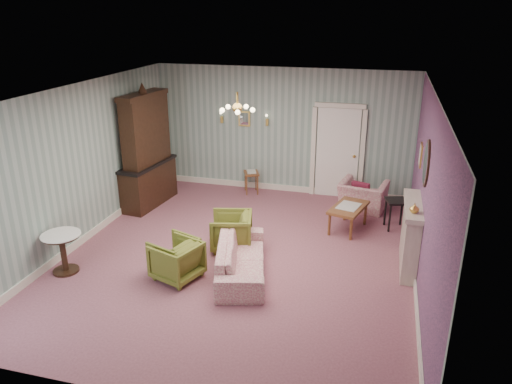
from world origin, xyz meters
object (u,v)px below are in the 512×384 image
(wingback_chair, at_px, (363,191))
(dresser, at_px, (146,147))
(olive_chair_c, at_px, (231,230))
(sofa_chintz, at_px, (241,253))
(olive_chair_b, at_px, (174,254))
(pedestal_table, at_px, (63,253))
(fireplace, at_px, (410,236))
(side_table_black, at_px, (396,214))
(coffee_table, at_px, (348,218))
(olive_chair_a, at_px, (177,259))

(wingback_chair, relative_size, dresser, 0.37)
(olive_chair_c, bearing_deg, sofa_chintz, 14.18)
(sofa_chintz, relative_size, wingback_chair, 1.99)
(wingback_chair, bearing_deg, olive_chair_b, 61.78)
(olive_chair_b, xyz_separation_m, pedestal_table, (-1.76, -0.47, 0.01))
(wingback_chair, height_order, fireplace, fireplace)
(fireplace, relative_size, side_table_black, 2.29)
(sofa_chintz, relative_size, fireplace, 1.37)
(olive_chair_b, relative_size, coffee_table, 0.68)
(sofa_chintz, bearing_deg, olive_chair_c, 13.14)
(side_table_black, bearing_deg, wingback_chair, 129.10)
(olive_chair_a, relative_size, wingback_chair, 0.73)
(olive_chair_c, relative_size, pedestal_table, 1.07)
(olive_chair_a, bearing_deg, dresser, -126.89)
(wingback_chair, xyz_separation_m, side_table_black, (0.69, -0.84, -0.12))
(pedestal_table, bearing_deg, coffee_table, 33.29)
(wingback_chair, bearing_deg, olive_chair_a, 64.39)
(olive_chair_c, relative_size, dresser, 0.28)
(side_table_black, distance_m, pedestal_table, 6.18)
(coffee_table, bearing_deg, sofa_chintz, -125.46)
(olive_chair_a, distance_m, fireplace, 3.87)
(dresser, relative_size, fireplace, 1.88)
(olive_chair_b, relative_size, sofa_chintz, 0.35)
(olive_chair_b, distance_m, pedestal_table, 1.82)
(olive_chair_c, xyz_separation_m, sofa_chintz, (0.43, -0.82, 0.01))
(olive_chair_c, height_order, side_table_black, olive_chair_c)
(coffee_table, xyz_separation_m, pedestal_table, (-4.39, -2.88, 0.10))
(olive_chair_c, xyz_separation_m, dresser, (-2.41, 1.60, 0.95))
(pedestal_table, bearing_deg, sofa_chintz, 14.02)
(sofa_chintz, relative_size, coffee_table, 1.95)
(dresser, distance_m, coffee_table, 4.53)
(sofa_chintz, distance_m, pedestal_table, 2.93)
(olive_chair_b, height_order, wingback_chair, wingback_chair)
(olive_chair_a, xyz_separation_m, wingback_chair, (2.73, 3.72, 0.07))
(olive_chair_c, height_order, sofa_chintz, sofa_chintz)
(side_table_black, xyz_separation_m, pedestal_table, (-5.30, -3.17, 0.04))
(dresser, height_order, pedestal_table, dresser)
(dresser, bearing_deg, side_table_black, 6.91)
(fireplace, xyz_separation_m, pedestal_table, (-5.51, -1.64, -0.23))
(olive_chair_b, distance_m, side_table_black, 4.45)
(dresser, xyz_separation_m, side_table_black, (5.30, 0.04, -1.01))
(olive_chair_b, xyz_separation_m, wingback_chair, (2.85, 3.54, 0.09))
(coffee_table, height_order, pedestal_table, pedestal_table)
(wingback_chair, xyz_separation_m, pedestal_table, (-4.61, -4.02, -0.08))
(olive_chair_c, distance_m, coffee_table, 2.40)
(olive_chair_a, height_order, fireplace, fireplace)
(fireplace, relative_size, coffee_table, 1.42)
(olive_chair_a, height_order, coffee_table, olive_chair_a)
(olive_chair_a, xyz_separation_m, pedestal_table, (-1.88, -0.29, -0.00))
(sofa_chintz, height_order, coffee_table, sofa_chintz)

